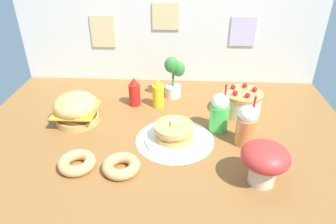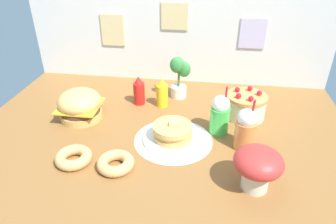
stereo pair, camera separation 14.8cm
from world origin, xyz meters
name	(u,v)px [view 2 (the right image)]	position (x,y,z in m)	size (l,w,h in m)	color
ground_plane	(160,139)	(0.00, 0.00, -0.01)	(2.47, 1.81, 0.02)	brown
back_wall	(178,34)	(0.00, 0.90, 0.41)	(2.47, 0.04, 0.81)	silver
doily_mat	(173,140)	(0.09, -0.01, 0.00)	(0.49, 0.49, 0.00)	white
burger	(80,105)	(-0.58, 0.17, 0.10)	(0.29, 0.29, 0.21)	#DBA859
pancake_stack	(173,134)	(0.08, -0.01, 0.05)	(0.38, 0.38, 0.13)	white
layer_cake	(246,106)	(0.55, 0.35, 0.09)	(0.28, 0.28, 0.20)	beige
ketchup_bottle	(139,91)	(-0.23, 0.43, 0.10)	(0.08, 0.08, 0.22)	red
mustard_bottle	(162,93)	(-0.05, 0.42, 0.10)	(0.08, 0.08, 0.22)	yellow
cream_soda_cup	(220,115)	(0.36, 0.12, 0.13)	(0.12, 0.12, 0.33)	green
orange_float_cup	(246,129)	(0.51, -0.02, 0.13)	(0.12, 0.12, 0.33)	orange
donut_pink_glaze	(74,157)	(-0.44, -0.30, 0.03)	(0.21, 0.21, 0.06)	tan
donut_chocolate	(116,163)	(-0.19, -0.31, 0.03)	(0.21, 0.21, 0.06)	tan
potted_plant	(179,75)	(0.05, 0.58, 0.18)	(0.15, 0.14, 0.34)	white
mushroom_stool	(258,165)	(0.54, -0.36, 0.14)	(0.24, 0.24, 0.23)	beige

